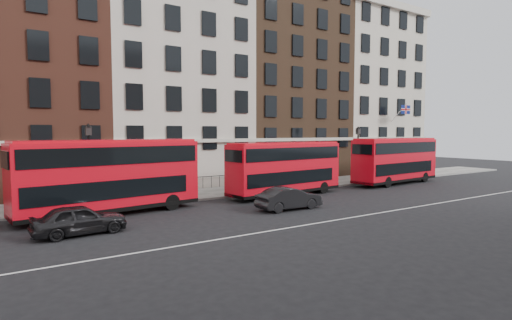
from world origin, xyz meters
TOP-DOWN VIEW (x-y plane):
  - ground at (0.00, 0.00)m, footprint 120.00×120.00m
  - pavement at (0.00, 10.50)m, footprint 80.00×5.00m
  - kerb at (0.00, 8.00)m, footprint 80.00×0.30m
  - road_centre_line at (0.00, -2.00)m, footprint 70.00×0.12m
  - building_terrace at (-0.31, 17.88)m, footprint 64.00×11.95m
  - bus_b at (-8.25, 6.43)m, footprint 10.88×3.93m
  - bus_c at (4.81, 6.43)m, footprint 10.07×3.35m
  - bus_d at (17.95, 6.43)m, footprint 10.55×3.41m
  - car_rear at (-10.60, 2.42)m, footprint 4.39×2.00m
  - car_front at (1.69, 1.89)m, footprint 4.38×1.57m
  - lamp_post_left at (-8.98, 8.50)m, footprint 0.44×0.44m
  - lamp_post_right at (14.83, 8.30)m, footprint 0.44×0.44m
  - traffic_light at (23.75, 8.26)m, footprint 0.25×0.45m
  - iron_railings at (0.00, 12.70)m, footprint 6.60×0.06m

SIDE VIEW (x-z plane):
  - ground at x=0.00m, z-range 0.00..0.00m
  - road_centre_line at x=0.00m, z-range 0.00..0.01m
  - pavement at x=0.00m, z-range 0.00..0.15m
  - kerb at x=0.00m, z-range 0.00..0.16m
  - iron_railings at x=0.00m, z-range 0.15..1.15m
  - car_front at x=1.69m, z-range 0.00..1.44m
  - car_rear at x=-10.60m, z-range 0.00..1.46m
  - bus_c at x=4.81m, z-range 0.15..4.30m
  - bus_d at x=17.95m, z-range 0.16..4.52m
  - bus_b at x=-8.25m, z-range 0.16..4.64m
  - traffic_light at x=23.75m, z-range 0.81..4.08m
  - lamp_post_left at x=-8.98m, z-range 0.42..5.74m
  - lamp_post_right at x=14.83m, z-range 0.42..5.74m
  - building_terrace at x=-0.31m, z-range -0.76..21.24m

